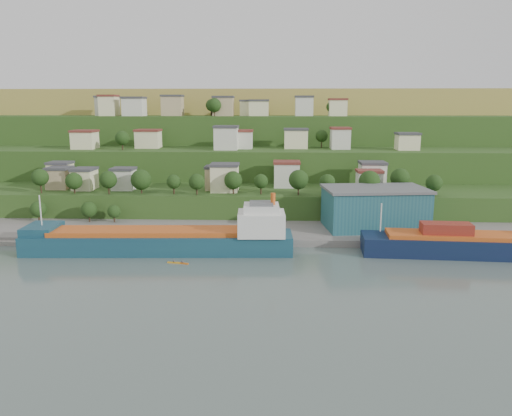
{
  "coord_description": "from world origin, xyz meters",
  "views": [
    {
      "loc": [
        15.19,
        -122.34,
        39.41
      ],
      "look_at": [
        9.73,
        15.0,
        11.33
      ],
      "focal_mm": 35.0,
      "sensor_mm": 36.0,
      "label": 1
    }
  ],
  "objects_px": {
    "cargo_ship_far": "(496,246)",
    "warehouse": "(374,208)",
    "cargo_ship_near": "(167,241)",
    "caravan": "(54,227)",
    "kayak_orange": "(182,263)"
  },
  "relations": [
    {
      "from": "cargo_ship_near",
      "to": "cargo_ship_far",
      "type": "distance_m",
      "value": 88.59
    },
    {
      "from": "cargo_ship_near",
      "to": "caravan",
      "type": "relative_size",
      "value": 11.28
    },
    {
      "from": "cargo_ship_near",
      "to": "cargo_ship_far",
      "type": "relative_size",
      "value": 1.12
    },
    {
      "from": "cargo_ship_far",
      "to": "warehouse",
      "type": "xyz_separation_m",
      "value": [
        -28.17,
        22.35,
        5.63
      ]
    },
    {
      "from": "cargo_ship_near",
      "to": "caravan",
      "type": "xyz_separation_m",
      "value": [
        -39.01,
        16.14,
        -0.28
      ]
    },
    {
      "from": "cargo_ship_near",
      "to": "kayak_orange",
      "type": "distance_m",
      "value": 12.09
    },
    {
      "from": "cargo_ship_near",
      "to": "cargo_ship_far",
      "type": "height_order",
      "value": "cargo_ship_near"
    },
    {
      "from": "cargo_ship_far",
      "to": "warehouse",
      "type": "distance_m",
      "value": 36.4
    },
    {
      "from": "cargo_ship_far",
      "to": "warehouse",
      "type": "bearing_deg",
      "value": 145.32
    },
    {
      "from": "caravan",
      "to": "warehouse",
      "type": "bearing_deg",
      "value": 27.68
    },
    {
      "from": "kayak_orange",
      "to": "cargo_ship_far",
      "type": "bearing_deg",
      "value": 25.08
    },
    {
      "from": "caravan",
      "to": "kayak_orange",
      "type": "distance_m",
      "value": 52.14
    },
    {
      "from": "cargo_ship_far",
      "to": "warehouse",
      "type": "relative_size",
      "value": 2.0
    },
    {
      "from": "warehouse",
      "to": "kayak_orange",
      "type": "height_order",
      "value": "warehouse"
    },
    {
      "from": "cargo_ship_far",
      "to": "caravan",
      "type": "bearing_deg",
      "value": 176.46
    }
  ]
}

